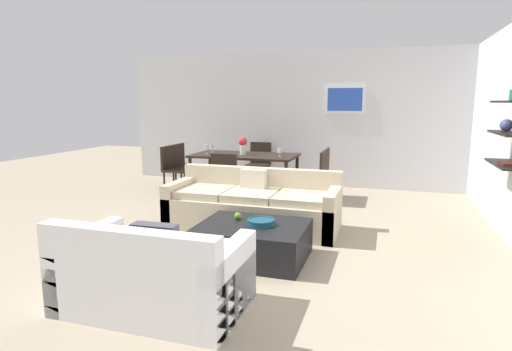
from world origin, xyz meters
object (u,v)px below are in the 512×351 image
object	(u,v)px
dining_chair_right_far	(320,169)
dining_chair_right_near	(316,173)
loveseat_white	(153,275)
dining_chair_left_far	(184,163)
sofa_beige	(253,207)
dining_table	(245,158)
decorative_bowl	(261,222)
centerpiece_vase	(243,144)
apple_on_coffee_table	(238,216)
dining_chair_head	(259,161)
dining_chair_left_near	(173,166)
dining_chair_foot	(227,176)
wine_glass_right_near	(280,151)
wine_glass_left_near	(207,147)
wine_glass_left_far	(212,147)
coffee_table	(253,241)

from	to	relation	value
dining_chair_right_far	dining_chair_right_near	bearing A→B (deg)	-90.00
loveseat_white	dining_chair_left_far	size ratio (longest dim) A/B	1.68
sofa_beige	dining_table	bearing A→B (deg)	112.29
sofa_beige	decorative_bowl	size ratio (longest dim) A/B	7.62
centerpiece_vase	apple_on_coffee_table	bearing A→B (deg)	-71.76
centerpiece_vase	dining_chair_left_far	bearing A→B (deg)	168.64
dining_chair_head	dining_chair_left_near	bearing A→B (deg)	-140.13
decorative_bowl	dining_chair_left_near	size ratio (longest dim) A/B	0.34
loveseat_white	sofa_beige	bearing A→B (deg)	87.96
dining_chair_left_far	dining_chair_left_near	world-z (taller)	same
loveseat_white	dining_chair_right_near	xyz separation A→B (m)	(0.65, 4.13, 0.21)
sofa_beige	dining_chair_head	size ratio (longest dim) A/B	2.61
sofa_beige	apple_on_coffee_table	world-z (taller)	sofa_beige
dining_chair_head	sofa_beige	bearing A→B (deg)	-74.41
loveseat_white	centerpiece_vase	xyz separation A→B (m)	(-0.73, 4.31, 0.65)
loveseat_white	dining_table	world-z (taller)	loveseat_white
decorative_bowl	dining_chair_left_far	distance (m)	4.14
dining_chair_head	dining_chair_left_near	distance (m)	1.77
dining_chair_foot	sofa_beige	bearing A→B (deg)	-52.32
wine_glass_right_near	dining_chair_foot	bearing A→B (deg)	-131.70
dining_table	wine_glass_left_near	xyz separation A→B (m)	(-0.70, -0.12, 0.19)
sofa_beige	dining_chair_left_near	distance (m)	2.75
sofa_beige	dining_table	size ratio (longest dim) A/B	1.21
dining_table	wine_glass_left_far	size ratio (longest dim) A/B	12.50
dining_chair_right_far	centerpiece_vase	distance (m)	1.47
dining_chair_head	centerpiece_vase	size ratio (longest dim) A/B	2.75
dining_chair_foot	centerpiece_vase	bearing A→B (deg)	91.29
dining_chair_right_far	wine_glass_right_near	world-z (taller)	wine_glass_right_near
dining_chair_right_far	dining_chair_left_far	xyz separation A→B (m)	(-2.71, 0.00, 0.00)
sofa_beige	dining_chair_left_far	size ratio (longest dim) A/B	2.61
apple_on_coffee_table	dining_chair_right_far	size ratio (longest dim) A/B	0.09
coffee_table	dining_chair_right_far	size ratio (longest dim) A/B	1.33
dining_chair_left_far	coffee_table	bearing A→B (deg)	-52.48
wine_glass_left_far	coffee_table	bearing A→B (deg)	-59.73
dining_table	centerpiece_vase	world-z (taller)	centerpiece_vase
dining_chair_left_far	apple_on_coffee_table	bearing A→B (deg)	-53.80
dining_chair_right_far	dining_chair_left_near	xyz separation A→B (m)	(-2.71, -0.45, 0.00)
coffee_table	centerpiece_vase	world-z (taller)	centerpiece_vase
coffee_table	dining_chair_left_far	world-z (taller)	dining_chair_left_far
coffee_table	dining_chair_right_far	distance (m)	3.27
decorative_bowl	dining_chair_right_far	xyz separation A→B (m)	(0.12, 3.23, 0.09)
sofa_beige	loveseat_white	xyz separation A→B (m)	(-0.09, -2.42, 0.00)
dining_chair_foot	dining_chair_left_near	distance (m)	1.52
sofa_beige	wine_glass_left_far	xyz separation A→B (m)	(-1.49, 2.06, 0.56)
sofa_beige	decorative_bowl	bearing A→B (deg)	-67.78
dining_chair_right_near	centerpiece_vase	size ratio (longest dim) A/B	2.75
loveseat_white	wine_glass_right_near	size ratio (longest dim) A/B	9.97
loveseat_white	dining_chair_right_near	distance (m)	4.18
wine_glass_left_near	wine_glass_right_near	xyz separation A→B (m)	(1.40, 0.00, -0.02)
apple_on_coffee_table	dining_chair_right_near	xyz separation A→B (m)	(0.44, 2.65, 0.08)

